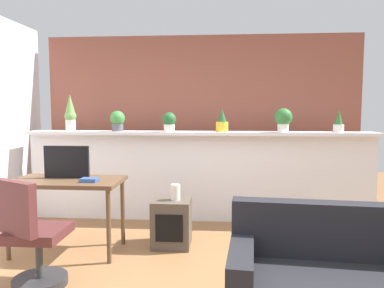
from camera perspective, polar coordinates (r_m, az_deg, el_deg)
The scene contains 15 objects.
divider_wall at distance 4.88m, azimuth 1.03°, elevation -5.15°, with size 4.47×0.16×1.13m, color silver.
plant_shelf at distance 4.77m, azimuth 1.01°, elevation 1.69°, with size 4.47×0.34×0.04m, color silver.
brick_wall_behind at distance 5.40m, azimuth 1.43°, elevation 3.20°, with size 4.47×0.10×2.50m, color brown.
potted_plant_0 at distance 5.12m, azimuth -18.22°, elevation 4.50°, with size 0.15×0.15×0.48m.
potted_plant_1 at distance 4.92m, azimuth -11.40°, elevation 3.59°, with size 0.19×0.19×0.27m.
potted_plant_2 at distance 4.76m, azimuth -3.53°, elevation 3.50°, with size 0.18×0.18×0.25m.
potted_plant_3 at distance 4.75m, azimuth 4.65°, elevation 3.37°, with size 0.16×0.16×0.29m.
potted_plant_4 at distance 4.78m, azimuth 13.87°, elevation 3.78°, with size 0.22×0.22×0.30m.
potted_plant_5 at distance 4.95m, azimuth 21.63°, elevation 3.04°, with size 0.13×0.13×0.28m.
desk at distance 3.98m, azimuth -18.66°, elevation -6.38°, with size 1.10×0.60×0.75m.
tv_monitor at distance 4.02m, azimuth -18.72°, elevation -2.63°, with size 0.47×0.04×0.33m, color black.
office_chair at distance 3.35m, azimuth -23.35°, elevation -13.67°, with size 0.52×0.52×0.91m.
side_cube_shelf at distance 4.05m, azimuth -3.15°, elevation -11.97°, with size 0.40×0.41×0.50m.
vase_on_shelf at distance 3.94m, azimuth -2.58°, elevation -7.41°, with size 0.10×0.10×0.17m, color silver.
book_on_desk at distance 3.76m, azimuth -15.54°, elevation -5.36°, with size 0.16×0.12×0.04m, color #2D4C8C.
Camera 1 is at (0.29, -2.79, 1.46)m, focal length 34.66 mm.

